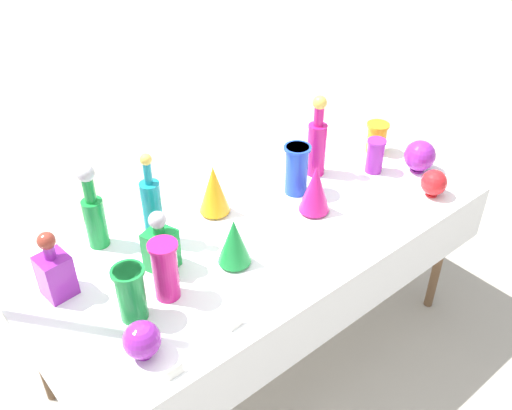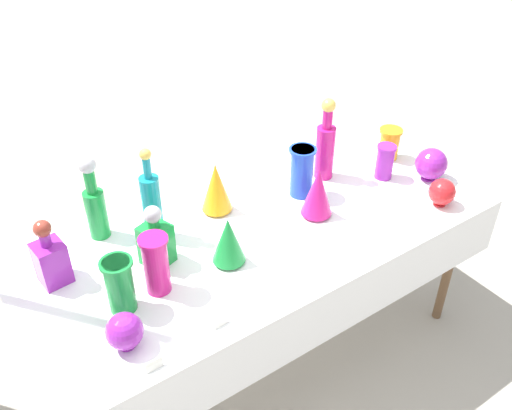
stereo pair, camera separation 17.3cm
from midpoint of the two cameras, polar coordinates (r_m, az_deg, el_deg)
name	(u,v)px [view 1 (the left image)]	position (r m, az deg, el deg)	size (l,w,h in m)	color
ground_plane	(256,346)	(2.90, -1.76, -14.00)	(40.00, 40.00, 0.00)	#A0998C
display_table	(261,238)	(2.39, -1.60, -3.42)	(1.98, 0.95, 0.76)	white
tall_bottle_0	(152,209)	(2.24, -12.51, -0.44)	(0.08, 0.08, 0.40)	teal
tall_bottle_1	(317,143)	(2.62, 4.24, 6.20)	(0.09, 0.09, 0.39)	#C61972
tall_bottle_2	(94,212)	(2.29, -18.03, -0.74)	(0.08, 0.08, 0.37)	#198C38
square_decanter_0	(161,246)	(2.14, -11.81, -4.06)	(0.13, 0.13, 0.26)	#198C38
square_decanter_1	(55,271)	(2.14, -21.71, -6.21)	(0.11, 0.11, 0.27)	purple
slender_vase_0	(297,168)	(2.50, 2.11, 3.64)	(0.12, 0.12, 0.23)	blue
slender_vase_1	(165,269)	(2.01, -11.52, -6.36)	(0.11, 0.11, 0.23)	#C61972
slender_vase_2	(131,292)	(1.97, -14.90, -8.50)	(0.11, 0.11, 0.21)	#198C38
slender_vase_3	(375,155)	(2.71, 10.06, 4.93)	(0.09, 0.09, 0.17)	purple
slender_vase_4	(377,137)	(2.87, 10.30, 6.69)	(0.11, 0.11, 0.15)	orange
fluted_vase_0	(214,189)	(2.39, -6.31, 1.52)	(0.13, 0.13, 0.23)	orange
fluted_vase_1	(315,189)	(2.38, 3.90, 1.59)	(0.13, 0.13, 0.23)	#C61972
fluted_vase_2	(234,242)	(2.12, -4.54, -3.73)	(0.13, 0.13, 0.20)	#198C38
round_bowl_0	(420,156)	(2.76, 14.35, 4.74)	(0.15, 0.15, 0.15)	purple
round_bowl_1	(142,340)	(1.88, -14.01, -13.05)	(0.12, 0.12, 0.13)	purple
round_bowl_2	(434,183)	(2.60, 15.57, 2.11)	(0.12, 0.12, 0.12)	red
price_tag_left	(236,324)	(1.95, -4.63, -11.83)	(0.06, 0.01, 0.03)	white
price_tag_center	(175,372)	(1.84, -10.86, -16.16)	(0.06, 0.01, 0.03)	white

